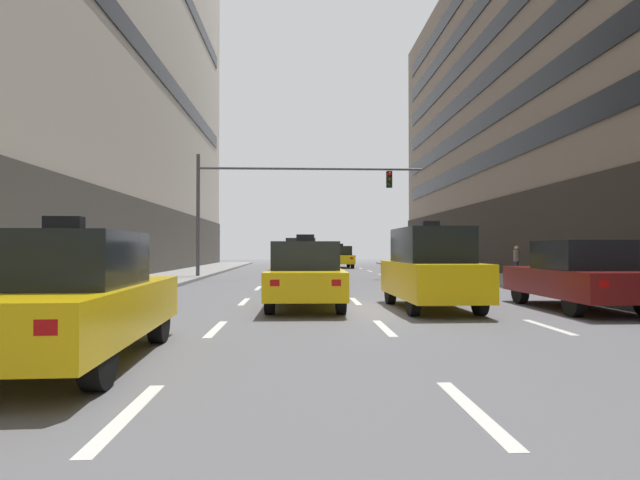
% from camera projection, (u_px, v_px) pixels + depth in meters
% --- Properties ---
extents(ground_plane, '(120.00, 120.00, 0.00)m').
position_uv_depth(ground_plane, '(364.00, 309.00, 12.77)').
color(ground_plane, slate).
extents(sidewalk_left, '(3.36, 80.00, 0.14)m').
position_uv_depth(sidewalk_left, '(33.00, 308.00, 12.45)').
color(sidewalk_left, gray).
rests_on(sidewalk_left, ground).
extents(lane_stripe_l1_s2, '(0.16, 2.00, 0.01)m').
position_uv_depth(lane_stripe_l1_s2, '(127.00, 415.00, 4.65)').
color(lane_stripe_l1_s2, silver).
rests_on(lane_stripe_l1_s2, ground).
extents(lane_stripe_l1_s3, '(0.16, 2.00, 0.01)m').
position_uv_depth(lane_stripe_l1_s3, '(216.00, 329.00, 9.65)').
color(lane_stripe_l1_s3, silver).
rests_on(lane_stripe_l1_s3, ground).
extents(lane_stripe_l1_s4, '(0.16, 2.00, 0.01)m').
position_uv_depth(lane_stripe_l1_s4, '(244.00, 302.00, 14.64)').
color(lane_stripe_l1_s4, silver).
rests_on(lane_stripe_l1_s4, ground).
extents(lane_stripe_l1_s5, '(0.16, 2.00, 0.01)m').
position_uv_depth(lane_stripe_l1_s5, '(258.00, 288.00, 19.64)').
color(lane_stripe_l1_s5, silver).
rests_on(lane_stripe_l1_s5, ground).
extents(lane_stripe_l1_s6, '(0.16, 2.00, 0.01)m').
position_uv_depth(lane_stripe_l1_s6, '(266.00, 280.00, 24.63)').
color(lane_stripe_l1_s6, silver).
rests_on(lane_stripe_l1_s6, ground).
extents(lane_stripe_l1_s7, '(0.16, 2.00, 0.01)m').
position_uv_depth(lane_stripe_l1_s7, '(272.00, 275.00, 29.63)').
color(lane_stripe_l1_s7, silver).
rests_on(lane_stripe_l1_s7, ground).
extents(lane_stripe_l1_s8, '(0.16, 2.00, 0.01)m').
position_uv_depth(lane_stripe_l1_s8, '(276.00, 271.00, 34.62)').
color(lane_stripe_l1_s8, silver).
rests_on(lane_stripe_l1_s8, ground).
extents(lane_stripe_l1_s9, '(0.16, 2.00, 0.01)m').
position_uv_depth(lane_stripe_l1_s9, '(279.00, 268.00, 39.62)').
color(lane_stripe_l1_s9, silver).
rests_on(lane_stripe_l1_s9, ground).
extents(lane_stripe_l1_s10, '(0.16, 2.00, 0.01)m').
position_uv_depth(lane_stripe_l1_s10, '(281.00, 266.00, 44.61)').
color(lane_stripe_l1_s10, silver).
rests_on(lane_stripe_l1_s10, ground).
extents(lane_stripe_l2_s2, '(0.16, 2.00, 0.01)m').
position_uv_depth(lane_stripe_l2_s2, '(474.00, 410.00, 4.78)').
color(lane_stripe_l2_s2, silver).
rests_on(lane_stripe_l2_s2, ground).
extents(lane_stripe_l2_s3, '(0.16, 2.00, 0.01)m').
position_uv_depth(lane_stripe_l2_s3, '(384.00, 328.00, 9.77)').
color(lane_stripe_l2_s3, silver).
rests_on(lane_stripe_l2_s3, ground).
extents(lane_stripe_l2_s4, '(0.16, 2.00, 0.01)m').
position_uv_depth(lane_stripe_l2_s4, '(355.00, 301.00, 14.77)').
color(lane_stripe_l2_s4, silver).
rests_on(lane_stripe_l2_s4, ground).
extents(lane_stripe_l2_s5, '(0.16, 2.00, 0.01)m').
position_uv_depth(lane_stripe_l2_s5, '(341.00, 288.00, 19.76)').
color(lane_stripe_l2_s5, silver).
rests_on(lane_stripe_l2_s5, ground).
extents(lane_stripe_l2_s6, '(0.16, 2.00, 0.01)m').
position_uv_depth(lane_stripe_l2_s6, '(332.00, 280.00, 24.76)').
color(lane_stripe_l2_s6, silver).
rests_on(lane_stripe_l2_s6, ground).
extents(lane_stripe_l2_s7, '(0.16, 2.00, 0.01)m').
position_uv_depth(lane_stripe_l2_s7, '(327.00, 275.00, 29.75)').
color(lane_stripe_l2_s7, silver).
rests_on(lane_stripe_l2_s7, ground).
extents(lane_stripe_l2_s8, '(0.16, 2.00, 0.01)m').
position_uv_depth(lane_stripe_l2_s8, '(323.00, 271.00, 34.75)').
color(lane_stripe_l2_s8, silver).
rests_on(lane_stripe_l2_s8, ground).
extents(lane_stripe_l2_s9, '(0.16, 2.00, 0.01)m').
position_uv_depth(lane_stripe_l2_s9, '(320.00, 268.00, 39.74)').
color(lane_stripe_l2_s9, silver).
rests_on(lane_stripe_l2_s9, ground).
extents(lane_stripe_l2_s10, '(0.16, 2.00, 0.01)m').
position_uv_depth(lane_stripe_l2_s10, '(317.00, 266.00, 44.74)').
color(lane_stripe_l2_s10, silver).
rests_on(lane_stripe_l2_s10, ground).
extents(lane_stripe_l3_s3, '(0.16, 2.00, 0.01)m').
position_uv_depth(lane_stripe_l3_s3, '(548.00, 327.00, 9.90)').
color(lane_stripe_l3_s3, silver).
rests_on(lane_stripe_l3_s3, ground).
extents(lane_stripe_l3_s4, '(0.16, 2.00, 0.01)m').
position_uv_depth(lane_stripe_l3_s4, '(465.00, 301.00, 14.90)').
color(lane_stripe_l3_s4, silver).
rests_on(lane_stripe_l3_s4, ground).
extents(lane_stripe_l3_s5, '(0.16, 2.00, 0.01)m').
position_uv_depth(lane_stripe_l3_s5, '(423.00, 288.00, 19.89)').
color(lane_stripe_l3_s5, silver).
rests_on(lane_stripe_l3_s5, ground).
extents(lane_stripe_l3_s6, '(0.16, 2.00, 0.01)m').
position_uv_depth(lane_stripe_l3_s6, '(398.00, 280.00, 24.89)').
color(lane_stripe_l3_s6, silver).
rests_on(lane_stripe_l3_s6, ground).
extents(lane_stripe_l3_s7, '(0.16, 2.00, 0.01)m').
position_uv_depth(lane_stripe_l3_s7, '(381.00, 275.00, 29.88)').
color(lane_stripe_l3_s7, silver).
rests_on(lane_stripe_l3_s7, ground).
extents(lane_stripe_l3_s8, '(0.16, 2.00, 0.01)m').
position_uv_depth(lane_stripe_l3_s8, '(370.00, 271.00, 34.88)').
color(lane_stripe_l3_s8, silver).
rests_on(lane_stripe_l3_s8, ground).
extents(lane_stripe_l3_s9, '(0.16, 2.00, 0.01)m').
position_uv_depth(lane_stripe_l3_s9, '(361.00, 268.00, 39.87)').
color(lane_stripe_l3_s9, silver).
rests_on(lane_stripe_l3_s9, ground).
extents(lane_stripe_l3_s10, '(0.16, 2.00, 0.01)m').
position_uv_depth(lane_stripe_l3_s10, '(354.00, 266.00, 44.87)').
color(lane_stripe_l3_s10, silver).
rests_on(lane_stripe_l3_s10, ground).
extents(taxi_driving_0, '(2.09, 4.64, 1.90)m').
position_uv_depth(taxi_driving_0, '(68.00, 298.00, 6.76)').
color(taxi_driving_0, black).
rests_on(taxi_driving_0, ground).
extents(taxi_driving_1, '(1.96, 4.34, 2.24)m').
position_uv_depth(taxi_driving_1, '(301.00, 257.00, 28.59)').
color(taxi_driving_1, black).
rests_on(taxi_driving_1, ground).
extents(taxi_driving_2, '(1.83, 4.18, 2.17)m').
position_uv_depth(taxi_driving_2, '(431.00, 269.00, 12.82)').
color(taxi_driving_2, black).
rests_on(taxi_driving_2, ground).
extents(taxi_driving_3, '(1.89, 4.45, 1.84)m').
position_uv_depth(taxi_driving_3, '(305.00, 275.00, 13.14)').
color(taxi_driving_3, black).
rests_on(taxi_driving_3, ground).
extents(taxi_driving_4, '(1.98, 4.59, 1.90)m').
position_uv_depth(taxi_driving_4, '(340.00, 257.00, 40.94)').
color(taxi_driving_4, black).
rests_on(taxi_driving_4, ground).
extents(car_parked_1, '(1.88, 4.50, 1.69)m').
position_uv_depth(car_parked_1, '(578.00, 276.00, 12.75)').
color(car_parked_1, black).
rests_on(car_parked_1, ground).
extents(traffic_signal_0, '(11.48, 0.35, 6.11)m').
position_uv_depth(traffic_signal_0, '(273.00, 191.00, 26.37)').
color(traffic_signal_0, '#4C4C51').
rests_on(traffic_signal_0, sidewalk_left).
extents(pedestrian_0, '(0.44, 0.36, 1.58)m').
position_uv_depth(pedestrian_0, '(604.00, 263.00, 16.41)').
color(pedestrian_0, brown).
rests_on(pedestrian_0, sidewalk_right).
extents(pedestrian_1, '(0.36, 0.44, 1.50)m').
position_uv_depth(pedestrian_1, '(517.00, 259.00, 24.36)').
color(pedestrian_1, '#383D59').
rests_on(pedestrian_1, sidewalk_right).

